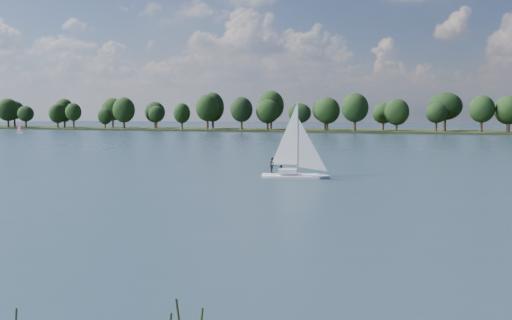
{
  "coord_description": "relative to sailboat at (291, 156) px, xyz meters",
  "views": [
    {
      "loc": [
        23.87,
        -20.79,
        7.45
      ],
      "look_at": [
        3.18,
        35.96,
        2.5
      ],
      "focal_mm": 40.0,
      "sensor_mm": 36.0,
      "label": 1
    }
  ],
  "objects": [
    {
      "name": "pontoon",
      "position": [
        -169.94,
        151.5,
        -2.6
      ],
      "size": [
        4.21,
        2.47,
        0.5
      ],
      "primitive_type": "cube",
      "rotation": [
        0.0,
        0.0,
        -0.12
      ],
      "color": "#585B5D",
      "rests_on": "ground"
    },
    {
      "name": "ground",
      "position": [
        -5.33,
        58.08,
        -2.6
      ],
      "size": [
        700.0,
        700.0,
        0.0
      ],
      "primitive_type": "plane",
      "color": "#233342",
      "rests_on": "ground"
    },
    {
      "name": "far_shore",
      "position": [
        -5.33,
        170.08,
        -2.6
      ],
      "size": [
        660.0,
        40.0,
        1.5
      ],
      "primitive_type": "cube",
      "color": "black",
      "rests_on": "ground"
    },
    {
      "name": "dinghy_pink",
      "position": [
        -143.7,
        114.33,
        -1.41
      ],
      "size": [
        3.23,
        1.46,
        5.04
      ],
      "rotation": [
        0.0,
        0.0,
        0.07
      ],
      "color": "silver",
      "rests_on": "ground"
    },
    {
      "name": "treeline",
      "position": [
        -15.67,
        166.39,
        5.54
      ],
      "size": [
        562.63,
        74.32,
        18.74
      ],
      "color": "black",
      "rests_on": "ground"
    },
    {
      "name": "sailboat",
      "position": [
        0.0,
        0.0,
        0.0
      ],
      "size": [
        7.34,
        3.95,
        9.31
      ],
      "rotation": [
        0.0,
        0.0,
        0.29
      ],
      "color": "silver",
      "rests_on": "ground"
    }
  ]
}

